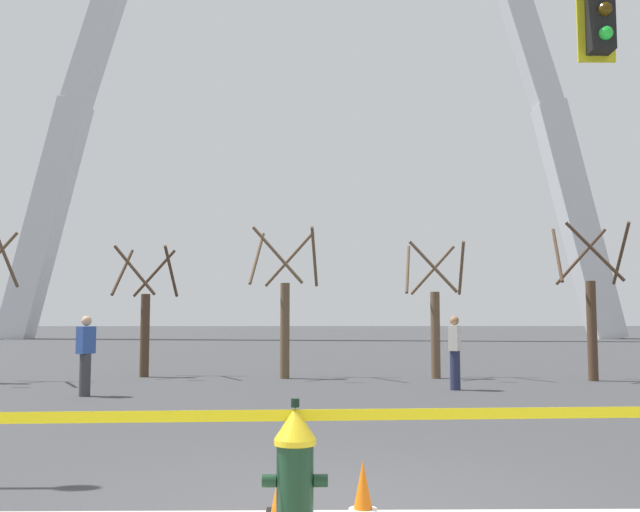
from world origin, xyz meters
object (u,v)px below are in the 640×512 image
traffic_cone_by_hydrant (289,470)px  pedestrian_walking_left (455,352)px  monument_arch (313,32)px  pedestrian_standing_center (86,355)px  fire_hydrant (295,474)px

traffic_cone_by_hydrant → pedestrian_walking_left: pedestrian_walking_left is taller
traffic_cone_by_hydrant → pedestrian_walking_left: 10.22m
monument_arch → pedestrian_standing_center: bearing=-97.2°
fire_hydrant → pedestrian_standing_center: 10.17m
fire_hydrant → pedestrian_walking_left: size_ratio=0.62×
fire_hydrant → pedestrian_standing_center: size_ratio=0.62×
traffic_cone_by_hydrant → pedestrian_standing_center: size_ratio=0.46×
fire_hydrant → monument_arch: (0.37, 46.69, 22.64)m
traffic_cone_by_hydrant → pedestrian_walking_left: bearing=71.1°
fire_hydrant → pedestrian_standing_center: bearing=115.4°
pedestrian_standing_center → pedestrian_walking_left: bearing=8.2°
fire_hydrant → pedestrian_walking_left: pedestrian_walking_left is taller
fire_hydrant → traffic_cone_by_hydrant: size_ratio=1.36×
traffic_cone_by_hydrant → monument_arch: monument_arch is taller
pedestrian_walking_left → pedestrian_standing_center: size_ratio=1.00×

